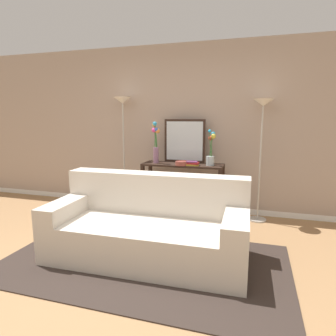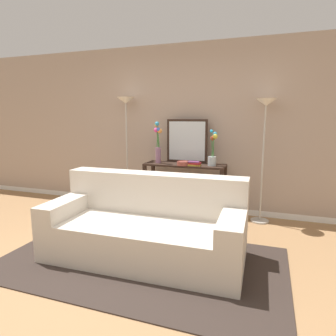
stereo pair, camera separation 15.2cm
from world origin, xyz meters
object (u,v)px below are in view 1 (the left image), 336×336
(console_table, at_px, (183,180))
(fruit_bowl, at_px, (182,163))
(vase_short_flowers, at_px, (211,151))
(floor_lamp_right, at_px, (262,126))
(wall_mirror, at_px, (184,141))
(couch, at_px, (149,229))
(floor_lamp_left, at_px, (123,122))
(vase_tall_flowers, at_px, (156,143))
(book_stack, at_px, (192,164))
(book_row_under_console, at_px, (163,210))

(console_table, xyz_separation_m, fruit_bowl, (0.01, -0.13, 0.28))
(vase_short_flowers, relative_size, fruit_bowl, 2.82)
(floor_lamp_right, xyz_separation_m, wall_mirror, (-1.14, 0.07, -0.24))
(couch, xyz_separation_m, floor_lamp_left, (-1.00, 1.54, 1.12))
(vase_tall_flowers, bearing_deg, book_stack, -7.58)
(console_table, bearing_deg, vase_tall_flowers, -175.08)
(wall_mirror, distance_m, fruit_bowl, 0.42)
(couch, height_order, book_stack, couch)
(floor_lamp_right, distance_m, book_row_under_console, 1.96)
(wall_mirror, bearing_deg, console_table, -84.40)
(floor_lamp_right, xyz_separation_m, fruit_bowl, (-1.11, -0.23, -0.54))
(wall_mirror, bearing_deg, floor_lamp_right, -3.44)
(wall_mirror, bearing_deg, couch, -90.14)
(wall_mirror, distance_m, vase_short_flowers, 0.50)
(book_row_under_console, bearing_deg, wall_mirror, 29.12)
(couch, bearing_deg, vase_tall_flowers, 105.88)
(vase_short_flowers, bearing_deg, fruit_bowl, -165.69)
(console_table, xyz_separation_m, vase_tall_flowers, (-0.42, -0.04, 0.56))
(couch, xyz_separation_m, console_table, (0.02, 1.44, 0.25))
(book_stack, bearing_deg, vase_short_flowers, 19.60)
(console_table, distance_m, book_stack, 0.35)
(floor_lamp_left, height_order, wall_mirror, floor_lamp_left)
(vase_short_flowers, distance_m, book_stack, 0.33)
(vase_short_flowers, bearing_deg, wall_mirror, 157.03)
(wall_mirror, xyz_separation_m, vase_short_flowers, (0.44, -0.19, -0.13))
(wall_mirror, bearing_deg, floor_lamp_left, -176.11)
(floor_lamp_left, bearing_deg, wall_mirror, 3.89)
(console_table, distance_m, floor_lamp_right, 1.40)
(console_table, xyz_separation_m, vase_short_flowers, (0.43, -0.02, 0.46))
(floor_lamp_left, distance_m, wall_mirror, 1.05)
(floor_lamp_left, xyz_separation_m, floor_lamp_right, (2.14, 0.00, -0.05))
(floor_lamp_right, bearing_deg, vase_tall_flowers, -175.05)
(vase_short_flowers, bearing_deg, floor_lamp_left, 175.28)
(vase_tall_flowers, relative_size, book_row_under_console, 1.71)
(console_table, bearing_deg, floor_lamp_right, 4.96)
(console_table, height_order, book_stack, book_stack)
(console_table, relative_size, floor_lamp_right, 0.70)
(couch, height_order, floor_lamp_left, floor_lamp_left)
(couch, bearing_deg, floor_lamp_left, 123.10)
(book_stack, xyz_separation_m, book_row_under_console, (-0.48, 0.11, -0.78))
(book_row_under_console, bearing_deg, vase_tall_flowers, -161.14)
(floor_lamp_left, xyz_separation_m, wall_mirror, (1.01, 0.07, -0.29))
(floor_lamp_right, bearing_deg, vase_short_flowers, -170.23)
(console_table, xyz_separation_m, book_row_under_console, (-0.31, 0.00, -0.50))
(wall_mirror, height_order, vase_tall_flowers, wall_mirror)
(floor_lamp_right, bearing_deg, book_row_under_console, -176.12)
(book_stack, bearing_deg, fruit_bowl, -175.06)
(book_stack, bearing_deg, wall_mirror, 123.44)
(floor_lamp_left, xyz_separation_m, fruit_bowl, (1.04, -0.23, -0.59))
(floor_lamp_left, xyz_separation_m, book_stack, (1.19, -0.21, -0.59))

